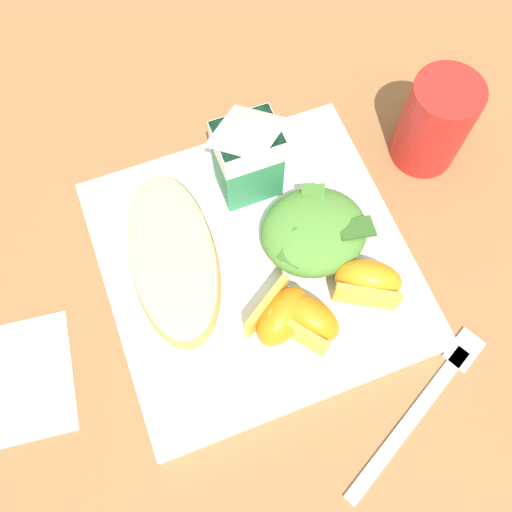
{
  "coord_description": "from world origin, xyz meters",
  "views": [
    {
      "loc": [
        -0.07,
        -0.19,
        0.51
      ],
      "look_at": [
        0.0,
        0.0,
        0.03
      ],
      "focal_mm": 39.45,
      "sensor_mm": 36.0,
      "label": 1
    }
  ],
  "objects": [
    {
      "name": "green_salad_pile",
      "position": [
        0.06,
        0.0,
        0.04
      ],
      "size": [
        0.1,
        0.09,
        0.04
      ],
      "color": "#4C8433",
      "rests_on": "white_plate"
    },
    {
      "name": "paper_napkin",
      "position": [
        -0.24,
        -0.03,
        0.0
      ],
      "size": [
        0.12,
        0.12,
        0.0
      ],
      "primitive_type": "cube",
      "rotation": [
        0.0,
        0.0,
        -0.13
      ],
      "color": "white",
      "rests_on": "ground"
    },
    {
      "name": "cheesy_pizza_bread",
      "position": [
        -0.07,
        0.02,
        0.03
      ],
      "size": [
        0.1,
        0.18,
        0.04
      ],
      "color": "tan",
      "rests_on": "white_plate"
    },
    {
      "name": "ground",
      "position": [
        0.0,
        0.0,
        0.0
      ],
      "size": [
        3.0,
        3.0,
        0.0
      ],
      "primitive_type": "plane",
      "color": "olive"
    },
    {
      "name": "orange_wedge_front",
      "position": [
        -0.0,
        -0.06,
        0.04
      ],
      "size": [
        0.07,
        0.06,
        0.04
      ],
      "color": "orange",
      "rests_on": "white_plate"
    },
    {
      "name": "orange_wedge_rear",
      "position": [
        0.08,
        -0.06,
        0.04
      ],
      "size": [
        0.07,
        0.06,
        0.04
      ],
      "color": "orange",
      "rests_on": "white_plate"
    },
    {
      "name": "metal_fork",
      "position": [
        0.09,
        -0.17,
        0.0
      ],
      "size": [
        0.18,
        0.1,
        0.01
      ],
      "color": "silver",
      "rests_on": "ground"
    },
    {
      "name": "drinking_red_cup",
      "position": [
        0.21,
        0.06,
        0.05
      ],
      "size": [
        0.07,
        0.07,
        0.1
      ],
      "primitive_type": "cylinder",
      "color": "red",
      "rests_on": "ground"
    },
    {
      "name": "milk_carton",
      "position": [
        0.02,
        0.08,
        0.08
      ],
      "size": [
        0.06,
        0.05,
        0.11
      ],
      "color": "#2D8451",
      "rests_on": "white_plate"
    },
    {
      "name": "orange_wedge_middle",
      "position": [
        0.02,
        -0.08,
        0.04
      ],
      "size": [
        0.06,
        0.07,
        0.04
      ],
      "color": "orange",
      "rests_on": "white_plate"
    },
    {
      "name": "white_plate",
      "position": [
        0.0,
        0.0,
        0.01
      ],
      "size": [
        0.28,
        0.28,
        0.02
      ],
      "primitive_type": "cube",
      "color": "white",
      "rests_on": "ground"
    }
  ]
}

